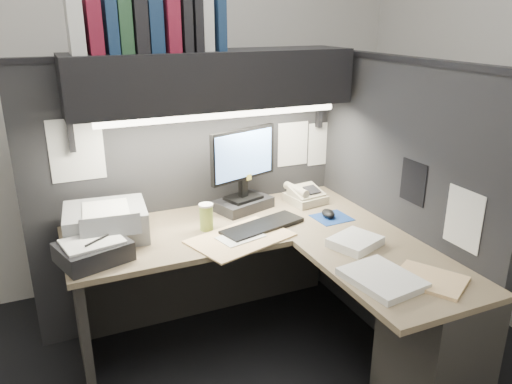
% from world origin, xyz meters
% --- Properties ---
extents(wall_back, '(3.50, 0.04, 2.70)m').
position_xyz_m(wall_back, '(0.00, 1.50, 1.35)').
color(wall_back, silver).
rests_on(wall_back, floor).
extents(partition_back, '(1.90, 0.06, 1.60)m').
position_xyz_m(partition_back, '(0.03, 0.93, 0.80)').
color(partition_back, black).
rests_on(partition_back, floor).
extents(partition_right, '(0.06, 1.50, 1.60)m').
position_xyz_m(partition_right, '(0.98, 0.18, 0.80)').
color(partition_right, black).
rests_on(partition_right, floor).
extents(desk, '(1.70, 1.53, 0.73)m').
position_xyz_m(desk, '(0.43, -0.00, 0.44)').
color(desk, '#8B7359').
rests_on(desk, floor).
extents(overhead_shelf, '(1.55, 0.34, 0.30)m').
position_xyz_m(overhead_shelf, '(0.12, 0.75, 1.50)').
color(overhead_shelf, black).
rests_on(overhead_shelf, partition_back).
extents(task_light_tube, '(1.32, 0.04, 0.04)m').
position_xyz_m(task_light_tube, '(0.12, 0.61, 1.33)').
color(task_light_tube, white).
rests_on(task_light_tube, overhead_shelf).
extents(monitor, '(0.44, 0.29, 0.49)m').
position_xyz_m(monitor, '(0.29, 0.73, 0.93)').
color(monitor, black).
rests_on(monitor, desk).
extents(keyboard, '(0.50, 0.28, 0.02)m').
position_xyz_m(keyboard, '(0.27, 0.43, 0.74)').
color(keyboard, black).
rests_on(keyboard, desk).
extents(mousepad, '(0.21, 0.19, 0.00)m').
position_xyz_m(mousepad, '(0.70, 0.40, 0.73)').
color(mousepad, navy).
rests_on(mousepad, desk).
extents(mouse, '(0.09, 0.12, 0.04)m').
position_xyz_m(mouse, '(0.68, 0.42, 0.75)').
color(mouse, black).
rests_on(mouse, mousepad).
extents(telephone, '(0.23, 0.24, 0.08)m').
position_xyz_m(telephone, '(0.68, 0.68, 0.77)').
color(telephone, '#BFB393').
rests_on(telephone, desk).
extents(coffee_cup, '(0.09, 0.09, 0.14)m').
position_xyz_m(coffee_cup, '(-0.01, 0.53, 0.80)').
color(coffee_cup, '#9EAD45').
rests_on(coffee_cup, desk).
extents(printer, '(0.44, 0.38, 0.16)m').
position_xyz_m(printer, '(-0.52, 0.65, 0.81)').
color(printer, gray).
rests_on(printer, desk).
extents(notebook_stack, '(0.37, 0.34, 0.09)m').
position_xyz_m(notebook_stack, '(-0.61, 0.41, 0.78)').
color(notebook_stack, black).
rests_on(notebook_stack, desk).
extents(open_folder, '(0.58, 0.47, 0.01)m').
position_xyz_m(open_folder, '(0.11, 0.35, 0.73)').
color(open_folder, '#E1B87E').
rests_on(open_folder, desk).
extents(paper_stack_a, '(0.29, 0.27, 0.05)m').
position_xyz_m(paper_stack_a, '(0.61, 0.04, 0.75)').
color(paper_stack_a, white).
rests_on(paper_stack_a, desk).
extents(paper_stack_b, '(0.30, 0.35, 0.03)m').
position_xyz_m(paper_stack_b, '(0.51, -0.31, 0.75)').
color(paper_stack_b, white).
rests_on(paper_stack_b, desk).
extents(manila_stack, '(0.34, 0.36, 0.02)m').
position_xyz_m(manila_stack, '(0.70, -0.39, 0.74)').
color(manila_stack, '#E1B87E').
rests_on(manila_stack, desk).
extents(binder_row, '(0.76, 0.26, 0.30)m').
position_xyz_m(binder_row, '(-0.21, 0.74, 1.79)').
color(binder_row, white).
rests_on(binder_row, overhead_shelf).
extents(pinned_papers, '(1.76, 1.31, 0.51)m').
position_xyz_m(pinned_papers, '(0.42, 0.56, 1.05)').
color(pinned_papers, white).
rests_on(pinned_papers, partition_back).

